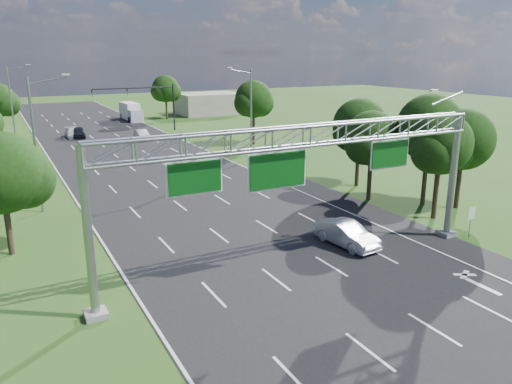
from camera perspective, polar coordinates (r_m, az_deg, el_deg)
ground at (r=43.45m, az=-7.96°, el=-0.04°), size 220.00×220.00×0.00m
road at (r=43.45m, az=-7.96°, el=-0.04°), size 18.00×180.00×0.02m
road_flare at (r=35.69m, az=17.14°, el=-4.11°), size 3.00×30.00×0.02m
sign_gantry at (r=26.25m, az=5.94°, el=5.14°), size 23.50×1.00×9.56m
regulatory_sign at (r=34.93m, az=23.38°, el=-2.54°), size 0.60×0.08×2.10m
traffic_signal at (r=77.75m, az=-11.93°, el=10.55°), size 12.21×0.24×7.00m
streetlight_l_near at (r=39.98m, az=-23.72°, el=5.61°), size 2.97×0.22×10.16m
streetlight_l_far at (r=74.71m, az=-26.08°, el=9.44°), size 2.97×0.22×10.16m
streetlight_r_mid at (r=55.88m, az=-0.74°, el=9.43°), size 2.97×0.22×10.16m
tree_cluster_right at (r=41.14m, az=17.24°, el=6.11°), size 9.91×14.60×8.68m
tree_verge_la at (r=32.20m, az=-26.96°, el=1.58°), size 5.76×4.80×7.40m
tree_verge_rd at (r=65.17m, az=-0.23°, el=10.37°), size 5.76×4.80×8.28m
tree_verge_re at (r=92.10m, az=-10.26°, el=11.40°), size 5.76×4.80×7.84m
building_right at (r=99.50m, az=-5.37°, el=10.03°), size 12.00×9.00×4.00m
silver_sedan at (r=31.62m, az=10.29°, el=-4.76°), size 2.09×4.72×1.51m
car_queue_a at (r=75.42m, az=-20.19°, el=6.34°), size 1.89×4.60×1.33m
car_queue_c at (r=75.20m, az=-19.61°, el=6.43°), size 2.33×4.63×1.51m
car_queue_d at (r=71.20m, az=-12.93°, el=6.39°), size 1.44×4.04×1.33m
box_truck at (r=92.48m, az=-14.11°, el=8.87°), size 2.50×8.03×3.02m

